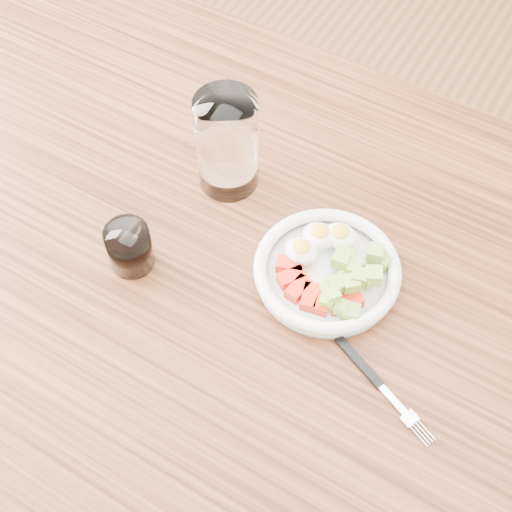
# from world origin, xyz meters

# --- Properties ---
(ground) EXTENTS (4.00, 4.00, 0.00)m
(ground) POSITION_xyz_m (0.00, 0.00, 0.00)
(ground) COLOR brown
(ground) RESTS_ON ground
(dining_table) EXTENTS (1.50, 0.90, 0.77)m
(dining_table) POSITION_xyz_m (0.00, 0.00, 0.67)
(dining_table) COLOR brown
(dining_table) RESTS_ON ground
(bowl) EXTENTS (0.20, 0.20, 0.05)m
(bowl) POSITION_xyz_m (0.08, 0.05, 0.79)
(bowl) COLOR white
(bowl) RESTS_ON dining_table
(fork) EXTENTS (0.16, 0.08, 0.01)m
(fork) POSITION_xyz_m (0.19, -0.06, 0.77)
(fork) COLOR black
(fork) RESTS_ON dining_table
(water_glass) EXTENTS (0.09, 0.09, 0.16)m
(water_glass) POSITION_xyz_m (-0.12, 0.12, 0.85)
(water_glass) COLOR white
(water_glass) RESTS_ON dining_table
(coffee_glass) EXTENTS (0.06, 0.06, 0.07)m
(coffee_glass) POSITION_xyz_m (-0.16, -0.07, 0.80)
(coffee_glass) COLOR white
(coffee_glass) RESTS_ON dining_table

